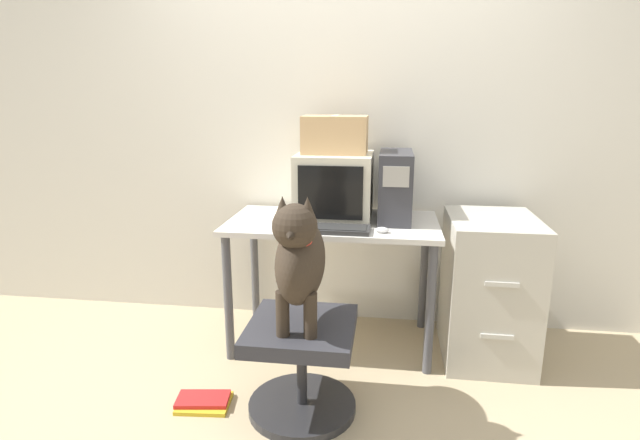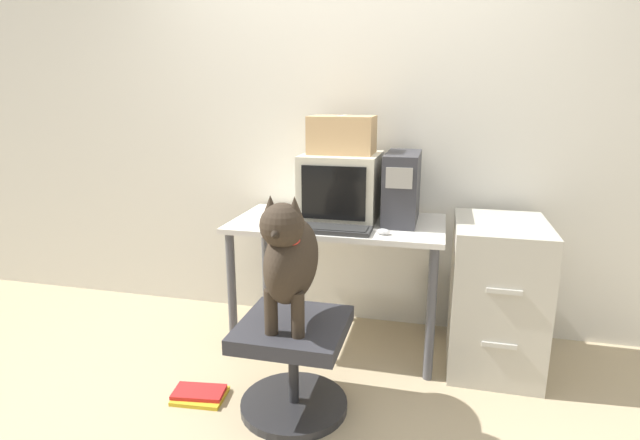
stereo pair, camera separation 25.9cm
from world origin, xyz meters
name	(u,v)px [view 1 (the left image)]	position (x,y,z in m)	size (l,w,h in m)	color
ground_plane	(325,369)	(0.00, 0.00, 0.00)	(12.00, 12.00, 0.00)	tan
wall_back	(340,124)	(0.00, 0.73, 1.30)	(8.00, 0.05, 2.60)	silver
desk	(333,238)	(0.00, 0.33, 0.67)	(1.22, 0.66, 0.77)	silver
crt_monitor	(334,186)	(0.00, 0.43, 0.96)	(0.44, 0.46, 0.38)	beige
pc_tower	(395,186)	(0.35, 0.42, 0.97)	(0.19, 0.44, 0.40)	#333338
keyboard	(327,229)	(0.00, 0.10, 0.78)	(0.45, 0.17, 0.03)	#2D2D2D
computer_mouse	(382,230)	(0.29, 0.11, 0.79)	(0.07, 0.05, 0.03)	silver
office_chair	(302,360)	(-0.06, -0.37, 0.26)	(0.52, 0.52, 0.46)	#262628
dog	(300,257)	(-0.06, -0.40, 0.79)	(0.21, 0.51, 0.62)	#33281E
filing_cabinet	(488,288)	(0.90, 0.31, 0.41)	(0.48, 0.63, 0.82)	#B7B2A3
cardboard_box	(335,135)	(0.00, 0.43, 1.26)	(0.37, 0.26, 0.22)	tan
book_stack_floor	(204,401)	(-0.55, -0.41, 0.02)	(0.27, 0.21, 0.04)	gold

